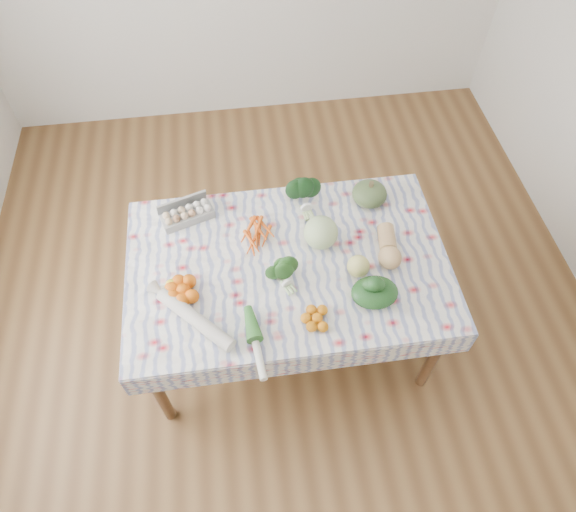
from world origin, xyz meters
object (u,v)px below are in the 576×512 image
at_px(dining_table, 288,272).
at_px(kabocha_squash, 369,194).
at_px(butternut_squash, 389,246).
at_px(grapefruit, 358,266).
at_px(cabbage, 321,233).
at_px(egg_carton, 188,215).

relative_size(dining_table, kabocha_squash, 8.27).
distance_m(butternut_squash, grapefruit, 0.21).
height_order(dining_table, grapefruit, grapefruit).
bearing_deg(butternut_squash, cabbage, 169.80).
height_order(egg_carton, grapefruit, grapefruit).
bearing_deg(egg_carton, cabbage, -38.87).
bearing_deg(cabbage, egg_carton, 159.38).
bearing_deg(dining_table, cabbage, 28.93).
relative_size(kabocha_squash, cabbage, 1.08).
relative_size(dining_table, egg_carton, 5.67).
distance_m(cabbage, grapefruit, 0.26).
distance_m(cabbage, butternut_squash, 0.35).
bearing_deg(dining_table, butternut_squash, -0.88).
xyz_separation_m(egg_carton, kabocha_squash, (1.01, -0.01, 0.03)).
bearing_deg(butternut_squash, kabocha_squash, 100.52).
height_order(egg_carton, cabbage, cabbage).
relative_size(dining_table, grapefruit, 14.00).
height_order(kabocha_squash, butternut_squash, kabocha_squash).
distance_m(dining_table, butternut_squash, 0.54).
distance_m(dining_table, egg_carton, 0.63).
xyz_separation_m(kabocha_squash, butternut_squash, (0.02, -0.36, -0.00)).
bearing_deg(dining_table, kabocha_squash, 35.12).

